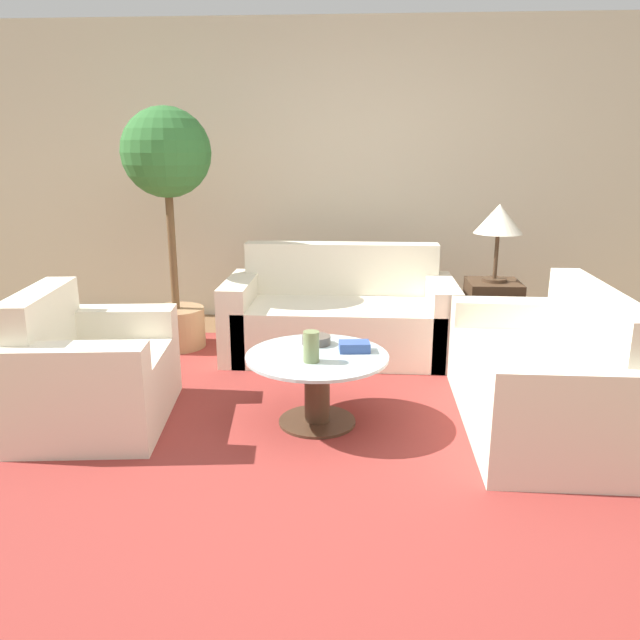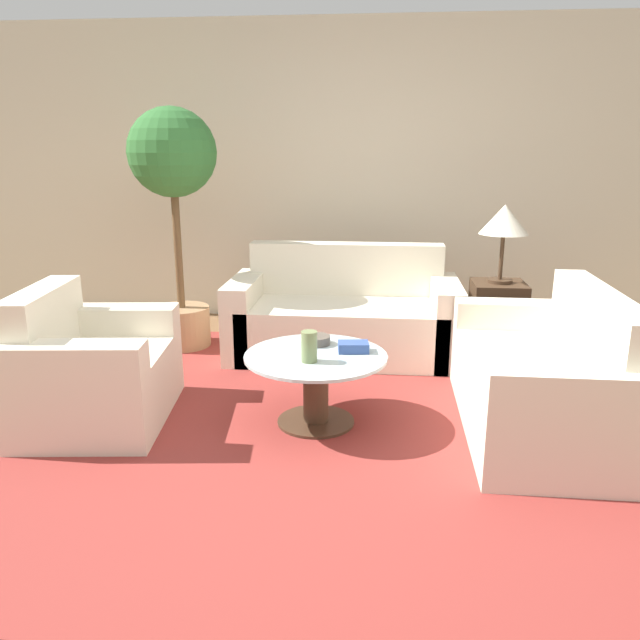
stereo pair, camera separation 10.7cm
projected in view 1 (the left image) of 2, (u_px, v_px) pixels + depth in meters
name	position (u px, v px, depth m)	size (l,w,h in m)	color
ground_plane	(334.00, 475.00, 3.04)	(14.00, 14.00, 0.00)	brown
wall_back	(350.00, 175.00, 5.52)	(10.00, 0.06, 2.60)	beige
rug	(317.00, 422.00, 3.60)	(3.50, 3.47, 0.01)	maroon
sofa_main	(340.00, 318.00, 4.79)	(1.71, 0.82, 0.81)	beige
armchair	(88.00, 377.00, 3.56)	(0.85, 1.04, 0.78)	beige
loveseat	(549.00, 381.00, 3.50)	(0.79, 1.50, 0.80)	beige
coffee_table	(317.00, 379.00, 3.53)	(0.81, 0.81, 0.42)	#422D1E
side_table	(491.00, 319.00, 4.69)	(0.38, 0.38, 0.58)	#422D1E
table_lamp	(499.00, 221.00, 4.49)	(0.35, 0.35, 0.57)	#422D1E
potted_plant	(168.00, 185.00, 4.64)	(0.66, 0.66, 1.83)	#93704C
vase	(311.00, 347.00, 3.36)	(0.09, 0.09, 0.17)	#6B7A4C
bowl	(316.00, 340.00, 3.67)	(0.17, 0.17, 0.05)	brown
book_stack	(354.00, 347.00, 3.54)	(0.18, 0.13, 0.06)	#334C8C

